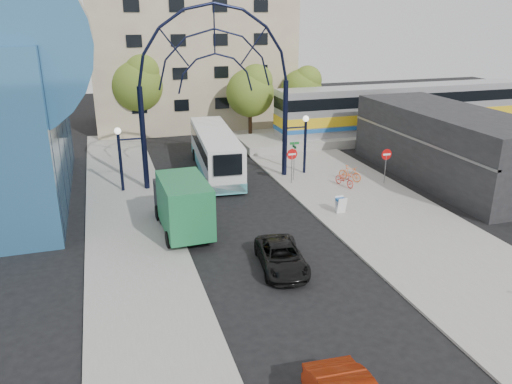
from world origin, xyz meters
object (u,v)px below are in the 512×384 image
object	(u,v)px
do_not_enter_sign	(386,158)
bike_near_b	(350,173)
gateway_arch	(215,59)
city_bus	(215,151)
tree_north_b	(138,82)
green_truck	(182,203)
sandwich_board	(341,203)
street_name_sign	(294,153)
tree_north_a	(252,90)
black_suv	(281,257)
bike_near_a	(345,179)
stop_sign	(292,157)
train_car	(403,108)
tree_north_c	(303,88)

from	to	relation	value
do_not_enter_sign	bike_near_b	size ratio (longest dim) A/B	1.36
gateway_arch	city_bus	world-z (taller)	gateway_arch
city_bus	bike_near_b	xyz separation A→B (m)	(8.58, -5.18, -0.98)
tree_north_b	green_truck	size ratio (longest dim) A/B	1.25
green_truck	bike_near_b	xyz separation A→B (m)	(12.75, 4.73, -0.93)
sandwich_board	green_truck	bearing A→B (deg)	176.67
sandwich_board	city_bus	bearing A→B (deg)	116.53
street_name_sign	tree_north_a	size ratio (longest dim) A/B	0.40
sandwich_board	black_suv	world-z (taller)	black_suv
gateway_arch	city_bus	bearing A→B (deg)	81.11
tree_north_a	black_suv	bearing A→B (deg)	-103.85
sandwich_board	bike_near_a	size ratio (longest dim) A/B	0.55
stop_sign	tree_north_b	distance (m)	20.18
do_not_enter_sign	sandwich_board	size ratio (longest dim) A/B	2.51
bike_near_b	bike_near_a	bearing A→B (deg)	-164.39
train_car	bike_near_b	xyz separation A→B (m)	(-11.04, -10.75, -2.23)
stop_sign	sandwich_board	size ratio (longest dim) A/B	2.53
green_truck	tree_north_a	bearing A→B (deg)	61.62
tree_north_a	city_bus	bearing A→B (deg)	-121.16
gateway_arch	city_bus	size ratio (longest dim) A/B	1.17
stop_sign	bike_near_b	size ratio (longest dim) A/B	1.37
gateway_arch	stop_sign	bearing A→B (deg)	-22.63
gateway_arch	bike_near_b	world-z (taller)	gateway_arch
city_bus	do_not_enter_sign	bearing A→B (deg)	-26.32
gateway_arch	black_suv	distance (m)	15.46
train_car	tree_north_a	xyz separation A→B (m)	(-13.88, 3.93, 1.71)
do_not_enter_sign	gateway_arch	bearing A→B (deg)	160.01
black_suv	street_name_sign	bearing A→B (deg)	73.66
sandwich_board	bike_near_b	xyz separation A→B (m)	(3.36, 5.28, -0.07)
city_bus	tree_north_a	bearing A→B (deg)	63.72
bike_near_a	bike_near_b	world-z (taller)	bike_near_b
tree_north_b	green_truck	distance (m)	23.69
sandwich_board	train_car	xyz separation A→B (m)	(14.40, 16.02, 2.16)
train_car	tree_north_c	distance (m)	9.95
gateway_arch	tree_north_a	bearing A→B (deg)	62.83
sandwich_board	train_car	bearing A→B (deg)	48.05
gateway_arch	city_bus	distance (m)	7.33
city_bus	train_car	bearing A→B (deg)	20.72
gateway_arch	sandwich_board	distance (m)	12.52
train_car	bike_near_b	distance (m)	15.57
street_name_sign	train_car	xyz separation A→B (m)	(14.80, 9.40, 0.77)
gateway_arch	tree_north_b	size ratio (longest dim) A/B	1.70
street_name_sign	city_bus	distance (m)	6.18
do_not_enter_sign	tree_north_b	bearing A→B (deg)	126.74
do_not_enter_sign	stop_sign	bearing A→B (deg)	162.12
gateway_arch	do_not_enter_sign	world-z (taller)	gateway_arch
bike_near_a	tree_north_b	bearing A→B (deg)	106.44
tree_north_c	tree_north_a	bearing A→B (deg)	-161.56
tree_north_a	do_not_enter_sign	bearing A→B (deg)	-72.97
street_name_sign	sandwich_board	world-z (taller)	street_name_sign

